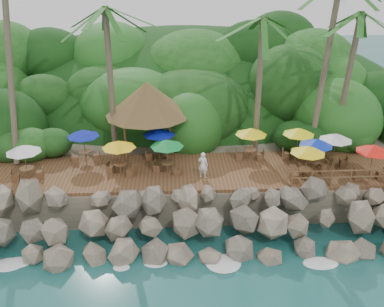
{
  "coord_description": "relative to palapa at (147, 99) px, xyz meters",
  "views": [
    {
      "loc": [
        -1.08,
        -16.96,
        13.81
      ],
      "look_at": [
        0.0,
        6.0,
        3.4
      ],
      "focal_mm": 40.03,
      "sensor_mm": 36.0,
      "label": 1
    }
  ],
  "objects": [
    {
      "name": "seawall",
      "position": [
        2.69,
        -7.31,
        -4.64
      ],
      "size": [
        29.0,
        4.0,
        2.3
      ],
      "primitive_type": null,
      "color": "gray",
      "rests_on": "ground"
    },
    {
      "name": "jungle_foliage",
      "position": [
        2.69,
        5.69,
        -5.79
      ],
      "size": [
        44.0,
        16.0,
        12.0
      ],
      "primitive_type": null,
      "color": "#143811",
      "rests_on": "ground"
    },
    {
      "name": "jungle_hill",
      "position": [
        2.69,
        14.19,
        -5.79
      ],
      "size": [
        44.8,
        28.0,
        15.4
      ],
      "primitive_type": "ellipsoid",
      "color": "#143811",
      "rests_on": "ground"
    },
    {
      "name": "waiter",
      "position": [
        3.28,
        -4.29,
        -2.69
      ],
      "size": [
        0.69,
        0.58,
        1.6
      ],
      "primitive_type": "imported",
      "rotation": [
        0.0,
        0.0,
        2.73
      ],
      "color": "white",
      "rests_on": "terrace"
    },
    {
      "name": "palapa",
      "position": [
        0.0,
        0.0,
        0.0
      ],
      "size": [
        5.46,
        5.46,
        4.6
      ],
      "color": "brown",
      "rests_on": "ground"
    },
    {
      "name": "dining_clusters",
      "position": [
        4.41,
        -3.25,
        -1.72
      ],
      "size": [
        21.55,
        5.12,
        2.14
      ],
      "color": "brown",
      "rests_on": "terrace"
    },
    {
      "name": "railing",
      "position": [
        11.4,
        -5.66,
        -2.89
      ],
      "size": [
        7.2,
        0.1,
        1.0
      ],
      "color": "brown",
      "rests_on": "terrace"
    },
    {
      "name": "foam_line",
      "position": [
        2.69,
        -9.01,
        -5.76
      ],
      "size": [
        25.2,
        0.8,
        0.06
      ],
      "color": "white",
      "rests_on": "ground"
    },
    {
      "name": "land_base",
      "position": [
        2.69,
        6.69,
        -4.74
      ],
      "size": [
        32.0,
        25.2,
        2.1
      ],
      "primitive_type": "cube",
      "color": "gray",
      "rests_on": "ground"
    },
    {
      "name": "ground",
      "position": [
        2.69,
        -9.31,
        -5.79
      ],
      "size": [
        140.0,
        140.0,
        0.0
      ],
      "primitive_type": "plane",
      "color": "#19514F",
      "rests_on": "ground"
    },
    {
      "name": "terrace",
      "position": [
        2.69,
        -3.31,
        -3.59
      ],
      "size": [
        26.0,
        5.0,
        0.2
      ],
      "primitive_type": "cube",
      "color": "brown",
      "rests_on": "land_base"
    }
  ]
}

